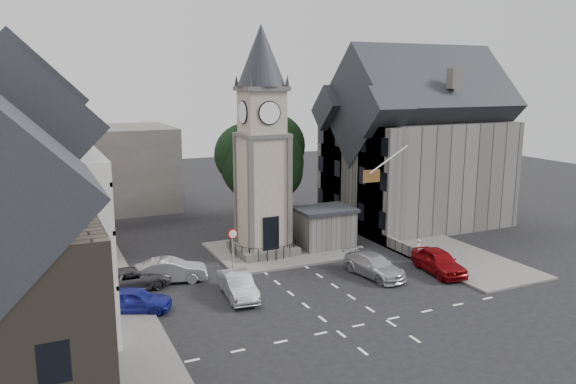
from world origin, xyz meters
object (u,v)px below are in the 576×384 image
stone_shelter (324,227)px  pedestrian (418,250)px  car_west_blue (135,300)px  car_east_red (439,261)px  clock_tower (262,143)px

stone_shelter → pedestrian: (4.52, -5.50, -0.79)m
car_west_blue → car_east_red: (19.28, -1.92, 0.11)m
clock_tower → car_west_blue: (-10.38, -6.82, -7.43)m
car_west_blue → car_east_red: car_east_red is taller
car_west_blue → clock_tower: bearing=-33.3°
car_west_blue → stone_shelter: bearing=-44.0°
stone_shelter → car_west_blue: stone_shelter is taller
car_west_blue → car_east_red: size_ratio=0.87×
car_west_blue → pedestrian: (19.71, 0.83, 0.07)m
clock_tower → stone_shelter: (4.80, -0.49, -6.57)m
car_west_blue → pedestrian: size_ratio=2.67×
clock_tower → car_west_blue: bearing=-146.7°
stone_shelter → car_east_red: stone_shelter is taller
clock_tower → car_west_blue: 14.47m
clock_tower → pedestrian: size_ratio=10.79×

